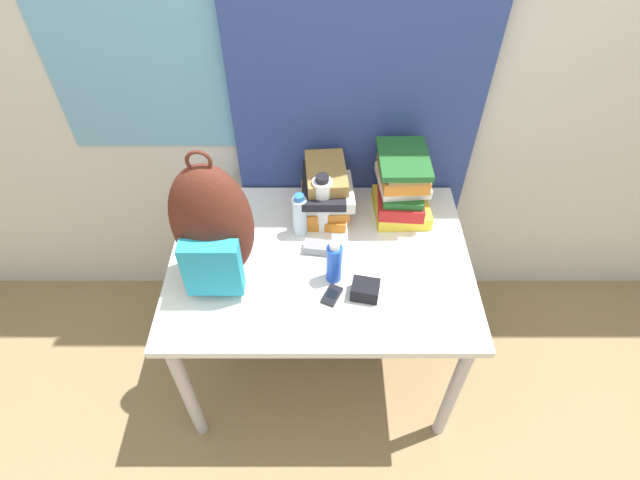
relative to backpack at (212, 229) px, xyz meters
name	(u,v)px	position (x,y,z in m)	size (l,w,h in m)	color
ground_plane	(320,442)	(0.36, -0.33, -0.95)	(12.00, 12.00, 0.00)	#8C704C
wall_back	(318,62)	(0.35, 0.57, 0.30)	(6.00, 0.06, 2.50)	beige
curtain_blue	(359,69)	(0.50, 0.51, 0.30)	(0.96, 0.04, 2.50)	navy
desk	(320,273)	(0.36, 0.08, -0.32)	(1.13, 0.81, 0.72)	silver
backpack	(212,229)	(0.00, 0.00, 0.00)	(0.28, 0.23, 0.55)	#512319
book_stack_left	(326,191)	(0.38, 0.33, -0.13)	(0.21, 0.28, 0.22)	orange
book_stack_center	(402,186)	(0.68, 0.33, -0.10)	(0.22, 0.27, 0.28)	yellow
water_bottle	(300,216)	(0.28, 0.21, -0.15)	(0.06, 0.06, 0.19)	silver
sports_bottle	(322,203)	(0.37, 0.25, -0.12)	(0.08, 0.08, 0.25)	white
sunscreen_bottle	(334,263)	(0.41, -0.02, -0.15)	(0.06, 0.06, 0.18)	blue
cell_phone	(332,295)	(0.40, -0.10, -0.23)	(0.08, 0.10, 0.02)	black
sunglasses_case	(324,248)	(0.37, 0.11, -0.22)	(0.16, 0.08, 0.04)	gray
camera_pouch	(365,290)	(0.52, -0.10, -0.21)	(0.11, 0.09, 0.06)	black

